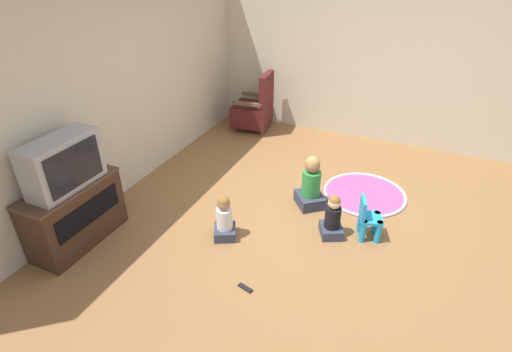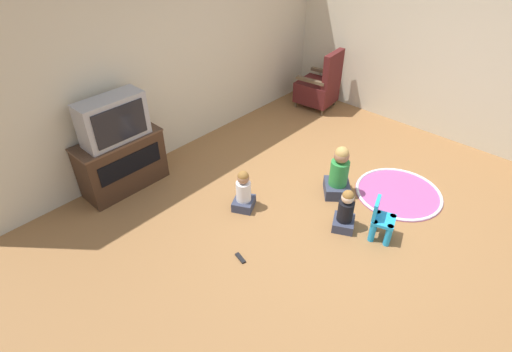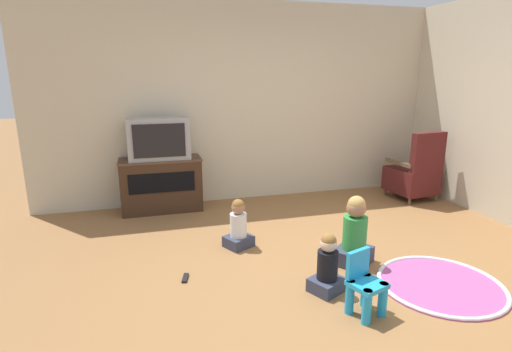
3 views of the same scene
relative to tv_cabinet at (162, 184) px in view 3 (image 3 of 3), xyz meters
name	(u,v)px [view 3 (image 3 of 3)]	position (x,y,z in m)	size (l,w,h in m)	color
ground_plane	(326,274)	(1.34, -2.18, -0.36)	(30.00, 30.00, 0.00)	olive
wall_back	(245,104)	(1.21, 0.29, 0.99)	(5.72, 0.12, 2.71)	beige
tv_cabinet	(162,184)	(0.00, 0.00, 0.00)	(1.04, 0.44, 0.70)	#382316
television	(159,139)	(0.00, -0.03, 0.60)	(0.77, 0.32, 0.53)	#939399
black_armchair	(414,174)	(3.50, -0.48, 0.01)	(0.62, 0.67, 1.00)	brown
yellow_kid_chair	(365,288)	(1.35, -2.82, -0.15)	(0.31, 0.30, 0.49)	#1E99DB
play_mat	(440,284)	(2.20, -2.64, -0.35)	(1.06, 1.06, 0.04)	#A54C8C
child_watching_left	(355,235)	(1.68, -2.06, -0.07)	(0.46, 0.45, 0.67)	#33384C
child_watching_center	(238,226)	(0.71, -1.40, -0.14)	(0.34, 0.33, 0.52)	#33384C
child_watching_right	(327,267)	(1.21, -2.46, -0.14)	(0.34, 0.32, 0.52)	#33384C
remote_control	(185,278)	(0.09, -1.94, -0.35)	(0.08, 0.16, 0.02)	black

